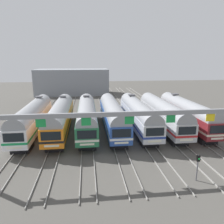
% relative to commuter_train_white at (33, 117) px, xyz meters
% --- Properties ---
extents(ground_plane, '(160.00, 160.00, 0.00)m').
position_rel_commuter_train_white_xyz_m(ground_plane, '(12.36, 0.00, -2.69)').
color(ground_plane, '#4C4944').
extents(track_bed, '(26.23, 70.00, 0.15)m').
position_rel_commuter_train_white_xyz_m(track_bed, '(12.36, 17.00, -2.61)').
color(track_bed, gray).
rests_on(track_bed, ground).
extents(commuter_train_white, '(2.88, 18.06, 5.05)m').
position_rel_commuter_train_white_xyz_m(commuter_train_white, '(0.00, 0.00, 0.00)').
color(commuter_train_white, white).
rests_on(commuter_train_white, ground).
extents(commuter_train_orange, '(2.88, 18.06, 5.05)m').
position_rel_commuter_train_white_xyz_m(commuter_train_orange, '(4.12, 0.00, 0.00)').
color(commuter_train_orange, orange).
rests_on(commuter_train_orange, ground).
extents(commuter_train_green, '(2.88, 18.06, 5.05)m').
position_rel_commuter_train_white_xyz_m(commuter_train_green, '(8.24, 0.00, 0.00)').
color(commuter_train_green, '#236B42').
rests_on(commuter_train_green, ground).
extents(commuter_train_blue, '(2.88, 18.06, 4.77)m').
position_rel_commuter_train_white_xyz_m(commuter_train_blue, '(12.36, -0.00, -0.00)').
color(commuter_train_blue, '#284C9E').
rests_on(commuter_train_blue, ground).
extents(commuter_train_silver, '(2.88, 18.06, 5.05)m').
position_rel_commuter_train_white_xyz_m(commuter_train_silver, '(16.48, 0.00, 0.00)').
color(commuter_train_silver, silver).
rests_on(commuter_train_silver, ground).
extents(commuter_train_stainless, '(2.88, 18.06, 4.77)m').
position_rel_commuter_train_white_xyz_m(commuter_train_stainless, '(20.60, -0.00, -0.00)').
color(commuter_train_stainless, '#B2B5BA').
rests_on(commuter_train_stainless, ground).
extents(commuter_train_maroon, '(2.88, 18.06, 5.05)m').
position_rel_commuter_train_white_xyz_m(commuter_train_maroon, '(24.72, 0.00, 0.00)').
color(commuter_train_maroon, maroon).
rests_on(commuter_train_maroon, ground).
extents(catenary_gantry, '(29.96, 0.44, 6.97)m').
position_rel_commuter_train_white_xyz_m(catenary_gantry, '(12.36, -13.50, 2.75)').
color(catenary_gantry, gray).
rests_on(catenary_gantry, ground).
extents(yard_signal_mast, '(0.28, 0.35, 2.66)m').
position_rel_commuter_train_white_xyz_m(yard_signal_mast, '(18.54, -15.61, -0.82)').
color(yard_signal_mast, '#59595E').
rests_on(yard_signal_mast, ground).
extents(maintenance_building, '(23.10, 10.00, 8.15)m').
position_rel_commuter_train_white_xyz_m(maintenance_building, '(3.70, 38.59, 1.39)').
color(maintenance_building, gray).
rests_on(maintenance_building, ground).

